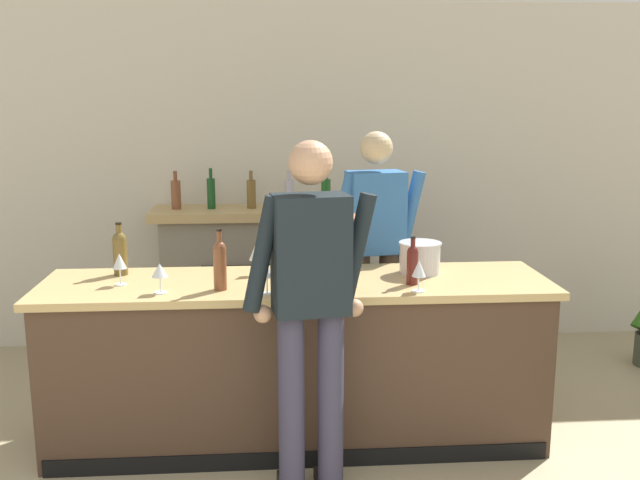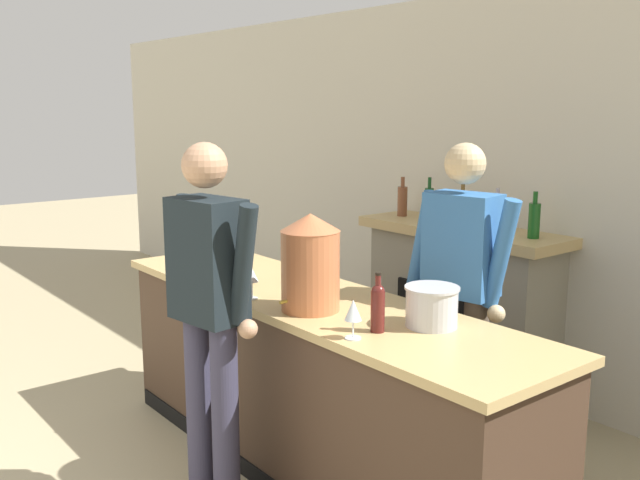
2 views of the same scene
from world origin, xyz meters
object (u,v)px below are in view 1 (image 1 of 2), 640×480
ice_bucket_steel (420,258)px  wine_glass_back_row (120,262)px  wine_glass_front_right (255,254)px  person_customer (311,308)px  fireplace_stone (253,279)px  copper_dispenser (331,244)px  wine_glass_mid_counter (267,272)px  person_bartender (375,254)px  wine_glass_near_bucket (419,269)px  wine_bottle_burgundy_dark (120,251)px  wine_bottle_rose_blush (220,263)px  wine_bottle_merlot_tall (412,263)px  wine_glass_by_dispenser (160,272)px

ice_bucket_steel → wine_glass_back_row: ice_bucket_steel is taller
wine_glass_front_right → person_customer: bearing=-70.5°
fireplace_stone → ice_bucket_steel: (1.02, -1.42, 0.48)m
copper_dispenser → wine_glass_front_right: 0.53m
fireplace_stone → wine_glass_mid_counter: bearing=-86.3°
person_bartender → wine_glass_near_bucket: (0.11, -0.83, 0.10)m
fireplace_stone → wine_bottle_burgundy_dark: size_ratio=4.93×
copper_dispenser → wine_bottle_rose_blush: size_ratio=1.44×
ice_bucket_steel → wine_glass_front_right: (-0.98, 0.03, 0.03)m
ice_bucket_steel → wine_glass_near_bucket: 0.41m
wine_bottle_merlot_tall → wine_glass_by_dispenser: wine_bottle_merlot_tall is taller
wine_bottle_rose_blush → wine_glass_back_row: (-0.56, 0.14, -0.02)m
wine_bottle_rose_blush → wine_glass_near_bucket: size_ratio=1.92×
person_bartender → copper_dispenser: person_bartender is taller
wine_bottle_rose_blush → wine_glass_near_bucket: wine_bottle_rose_blush is taller
wine_glass_by_dispenser → copper_dispenser: bearing=3.4°
fireplace_stone → wine_glass_back_row: 1.79m
person_bartender → ice_bucket_steel: bearing=-65.0°
wine_bottle_merlot_tall → wine_glass_front_right: (-0.88, 0.28, 0.00)m
person_bartender → wine_glass_mid_counter: 1.09m
copper_dispenser → wine_glass_near_bucket: bearing=-15.1°
person_bartender → wine_glass_near_bucket: size_ratio=10.22×
fireplace_stone → wine_glass_back_row: (-0.70, -1.57, 0.52)m
wine_glass_mid_counter → fireplace_stone: bearing=93.7°
fireplace_stone → ice_bucket_steel: bearing=-54.2°
copper_dispenser → person_customer: bearing=-106.2°
fireplace_stone → wine_glass_near_bucket: (0.93, -1.82, 0.51)m
person_customer → ice_bucket_steel: (0.70, 0.76, 0.06)m
fireplace_stone → wine_bottle_rose_blush: bearing=-94.7°
wine_glass_by_dispenser → wine_glass_mid_counter: 0.57m
wine_glass_front_right → wine_glass_near_bucket: size_ratio=1.00×
person_customer → wine_glass_front_right: person_customer is taller
copper_dispenser → wine_glass_front_right: size_ratio=2.77×
wine_bottle_burgundy_dark → wine_bottle_merlot_tall: wine_bottle_burgundy_dark is taller
wine_bottle_rose_blush → person_customer: bearing=-45.9°
wine_glass_near_bucket → ice_bucket_steel: bearing=77.0°
wine_bottle_rose_blush → wine_bottle_merlot_tall: bearing=1.8°
person_bartender → wine_bottle_merlot_tall: person_bartender is taller
ice_bucket_steel → wine_glass_back_row: bearing=-175.2°
fireplace_stone → person_bartender: 1.35m
ice_bucket_steel → wine_bottle_burgundy_dark: 1.77m
wine_bottle_burgundy_dark → wine_bottle_merlot_tall: 1.71m
wine_glass_by_dispenser → wine_glass_front_right: 0.62m
person_bartender → wine_bottle_rose_blush: 1.21m
person_customer → wine_glass_back_row: (-1.03, 0.62, 0.10)m
person_bartender → wine_bottle_burgundy_dark: bearing=-167.7°
copper_dispenser → wine_glass_back_row: bearing=173.7°
person_customer → wine_bottle_rose_blush: 0.68m
ice_bucket_steel → wine_glass_back_row: (-1.73, -0.14, 0.04)m
person_customer → wine_glass_by_dispenser: size_ratio=11.18×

